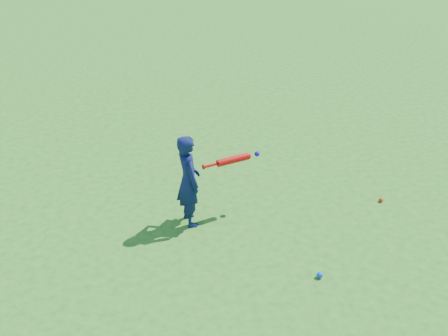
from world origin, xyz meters
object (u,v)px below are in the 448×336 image
at_px(ground_ball_blue, 320,275).
at_px(child, 188,181).
at_px(ground_ball_red, 381,200).
at_px(bat_swing, 235,159).

bearing_deg(ground_ball_blue, child, 136.39).
height_order(ground_ball_red, ground_ball_blue, ground_ball_blue).
distance_m(ground_ball_red, ground_ball_blue, 1.93).
xyz_separation_m(child, ground_ball_blue, (1.34, -1.28, -0.58)).
bearing_deg(bat_swing, ground_ball_blue, -83.80).
distance_m(ground_ball_blue, bat_swing, 1.79).
distance_m(ground_ball_red, bat_swing, 2.17).
bearing_deg(ground_ball_red, ground_ball_blue, -132.85).
relative_size(child, bat_swing, 1.57).
bearing_deg(child, bat_swing, -89.14).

